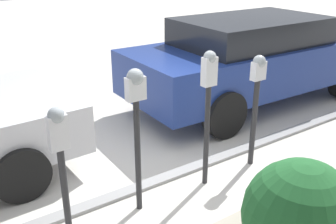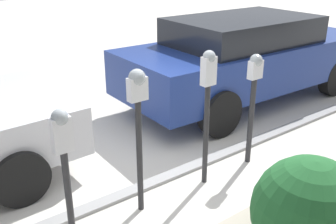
{
  "view_description": "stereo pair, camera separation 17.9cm",
  "coord_description": "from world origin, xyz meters",
  "px_view_note": "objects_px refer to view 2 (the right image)",
  "views": [
    {
      "loc": [
        -2.2,
        -3.26,
        2.54
      ],
      "look_at": [
        0.0,
        -0.08,
        0.94
      ],
      "focal_mm": 42.0,
      "sensor_mm": 36.0,
      "label": 1
    },
    {
      "loc": [
        -2.35,
        -3.16,
        2.54
      ],
      "look_at": [
        0.0,
        -0.08,
        0.94
      ],
      "focal_mm": 42.0,
      "sensor_mm": 36.0,
      "label": 2
    }
  ],
  "objects_px": {
    "parking_meter_second": "(138,111)",
    "parking_meter_fourth": "(254,89)",
    "parking_meter_nearest": "(64,152)",
    "parked_car_middle": "(247,56)",
    "parking_meter_middle": "(208,94)"
  },
  "relations": [
    {
      "from": "parking_meter_second",
      "to": "parking_meter_middle",
      "type": "relative_size",
      "value": 0.97
    },
    {
      "from": "parking_meter_second",
      "to": "parked_car_middle",
      "type": "relative_size",
      "value": 0.32
    },
    {
      "from": "parking_meter_second",
      "to": "parking_meter_nearest",
      "type": "bearing_deg",
      "value": -177.45
    },
    {
      "from": "parking_meter_nearest",
      "to": "parking_meter_fourth",
      "type": "xyz_separation_m",
      "value": [
        2.45,
        0.04,
        0.04
      ]
    },
    {
      "from": "parking_meter_nearest",
      "to": "parked_car_middle",
      "type": "relative_size",
      "value": 0.28
    },
    {
      "from": "parking_meter_fourth",
      "to": "parking_meter_second",
      "type": "bearing_deg",
      "value": -179.77
    },
    {
      "from": "parking_meter_second",
      "to": "parking_meter_fourth",
      "type": "distance_m",
      "value": 1.67
    },
    {
      "from": "parking_meter_middle",
      "to": "parked_car_middle",
      "type": "height_order",
      "value": "parking_meter_middle"
    },
    {
      "from": "parking_meter_nearest",
      "to": "parking_meter_second",
      "type": "bearing_deg",
      "value": 2.55
    },
    {
      "from": "parking_meter_nearest",
      "to": "parking_meter_second",
      "type": "distance_m",
      "value": 0.81
    },
    {
      "from": "parking_meter_nearest",
      "to": "parking_meter_fourth",
      "type": "distance_m",
      "value": 2.45
    },
    {
      "from": "parked_car_middle",
      "to": "parking_meter_fourth",
      "type": "bearing_deg",
      "value": -134.98
    },
    {
      "from": "parking_meter_second",
      "to": "parking_meter_fourth",
      "type": "height_order",
      "value": "parking_meter_second"
    },
    {
      "from": "parking_meter_nearest",
      "to": "parking_meter_second",
      "type": "relative_size",
      "value": 0.87
    },
    {
      "from": "parking_meter_middle",
      "to": "parking_meter_fourth",
      "type": "relative_size",
      "value": 1.11
    }
  ]
}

